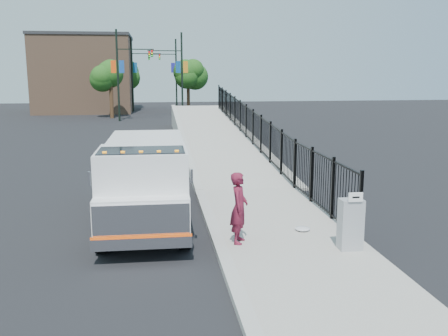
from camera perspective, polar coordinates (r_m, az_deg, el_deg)
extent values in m
plane|color=black|center=(14.35, -1.40, -6.82)|extent=(120.00, 120.00, 0.00)
cube|color=#9E998E|center=(12.83, 8.32, -8.84)|extent=(3.55, 12.00, 0.12)
cube|color=#ADAAA3|center=(12.45, -0.34, -9.26)|extent=(0.30, 12.00, 0.16)
cube|color=#9E998E|center=(30.12, -0.84, 2.61)|extent=(3.95, 24.06, 3.19)
cube|color=black|center=(26.31, 3.31, 3.35)|extent=(0.10, 28.00, 1.80)
cube|color=black|center=(15.37, -8.86, -3.70)|extent=(1.04, 6.54, 0.21)
cube|color=white|center=(12.99, -9.24, -2.05)|extent=(2.28, 2.14, 1.92)
cube|color=white|center=(11.95, -9.36, -5.59)|extent=(2.27, 0.70, 0.96)
cube|color=silver|center=(11.61, -9.42, -6.08)|extent=(2.21, 0.10, 0.82)
cube|color=silver|center=(11.69, -9.36, -8.44)|extent=(2.31, 0.20, 0.27)
cube|color=#DA4408|center=(11.64, -9.38, -7.78)|extent=(2.31, 0.08, 0.06)
cube|color=black|center=(12.64, -9.36, 0.25)|extent=(2.13, 1.28, 0.82)
cube|color=white|center=(16.38, -8.84, 0.66)|extent=(2.36, 4.06, 1.63)
cube|color=silver|center=(12.07, -15.16, -1.19)|extent=(0.06, 0.06, 0.34)
cube|color=silver|center=(11.97, -3.71, -0.93)|extent=(0.06, 0.06, 0.34)
cube|color=orange|center=(12.31, -13.49, 1.71)|extent=(0.10, 0.08, 0.06)
cube|color=orange|center=(12.27, -11.49, 1.76)|extent=(0.10, 0.08, 0.06)
cube|color=orange|center=(12.24, -9.47, 1.81)|extent=(0.10, 0.08, 0.06)
cube|color=orange|center=(12.23, -7.45, 1.86)|extent=(0.10, 0.08, 0.06)
cube|color=orange|center=(12.24, -5.42, 1.91)|extent=(0.10, 0.08, 0.06)
cylinder|color=black|center=(12.70, -13.79, -7.27)|extent=(0.32, 0.96, 0.96)
cylinder|color=black|center=(12.61, -4.58, -7.10)|extent=(0.32, 0.96, 0.96)
cylinder|color=black|center=(17.21, -12.05, -2.39)|extent=(0.32, 0.96, 0.96)
cylinder|color=black|center=(17.15, -5.32, -2.23)|extent=(0.32, 0.96, 0.96)
cylinder|color=black|center=(18.24, -11.78, -1.63)|extent=(0.32, 0.96, 0.96)
cylinder|color=black|center=(18.18, -5.44, -1.48)|extent=(0.32, 0.96, 0.96)
imported|color=maroon|center=(12.54, 1.73, -4.57)|extent=(0.62, 0.76, 1.81)
cube|color=gray|center=(12.54, 14.26, -6.26)|extent=(0.55, 0.40, 1.25)
cube|color=white|center=(12.15, 14.81, -3.24)|extent=(0.35, 0.04, 0.22)
ellipsoid|color=silver|center=(13.86, 8.95, -6.86)|extent=(0.42, 0.42, 0.10)
cylinder|color=black|center=(45.71, -12.04, 10.26)|extent=(0.18, 0.18, 8.00)
cube|color=black|center=(45.67, -10.10, 13.22)|extent=(3.20, 0.08, 0.08)
cube|color=black|center=(45.63, -8.23, 12.83)|extent=(0.18, 0.22, 0.60)
cube|color=#144497|center=(45.69, -11.63, 11.28)|extent=(0.45, 0.04, 1.10)
cube|color=#F1490F|center=(45.74, -12.52, 11.24)|extent=(0.45, 0.04, 1.10)
cylinder|color=black|center=(48.49, -4.82, 10.49)|extent=(0.18, 0.18, 8.00)
cube|color=black|center=(48.46, -6.80, 13.17)|extent=(3.20, 0.08, 0.08)
cube|color=black|center=(48.44, -8.54, 12.71)|extent=(0.18, 0.22, 0.60)
cube|color=orange|center=(48.51, -4.41, 11.44)|extent=(0.45, 0.04, 1.10)
cube|color=navy|center=(48.47, -5.26, 11.42)|extent=(0.45, 0.04, 1.10)
cylinder|color=black|center=(56.60, -10.46, 10.41)|extent=(0.18, 0.18, 8.00)
cube|color=black|center=(56.59, -8.88, 12.79)|extent=(3.20, 0.08, 0.08)
cube|color=black|center=(56.58, -7.38, 12.48)|extent=(0.18, 0.22, 0.60)
cube|color=#135890|center=(56.59, -10.13, 11.23)|extent=(0.45, 0.04, 1.10)
cube|color=#C45613|center=(56.62, -10.85, 11.21)|extent=(0.45, 0.04, 1.10)
cylinder|color=black|center=(58.30, -5.48, 10.55)|extent=(0.18, 0.18, 8.00)
cube|color=black|center=(58.28, -7.13, 12.78)|extent=(3.20, 0.08, 0.08)
cube|color=black|center=(58.26, -8.57, 12.40)|extent=(0.18, 0.22, 0.60)
cube|color=#E25127|center=(58.31, -5.14, 11.34)|extent=(0.45, 0.04, 1.10)
cube|color=#2023A1|center=(58.28, -5.84, 11.33)|extent=(0.45, 0.04, 1.10)
cylinder|color=#382314|center=(48.82, -12.73, 7.44)|extent=(0.36, 0.36, 3.20)
sphere|color=#194714|center=(48.75, -12.86, 10.26)|extent=(2.63, 2.63, 2.63)
cylinder|color=#382314|center=(55.75, -4.09, 8.09)|extent=(0.36, 0.36, 3.20)
sphere|color=#194714|center=(55.68, -4.13, 10.56)|extent=(2.69, 2.69, 2.69)
cylinder|color=#382314|center=(61.59, -11.15, 8.18)|extent=(0.36, 0.36, 3.20)
sphere|color=#194714|center=(61.52, -11.24, 10.42)|extent=(3.32, 3.32, 3.32)
cube|color=#8C664C|center=(58.06, -15.54, 10.21)|extent=(10.00, 10.00, 8.00)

